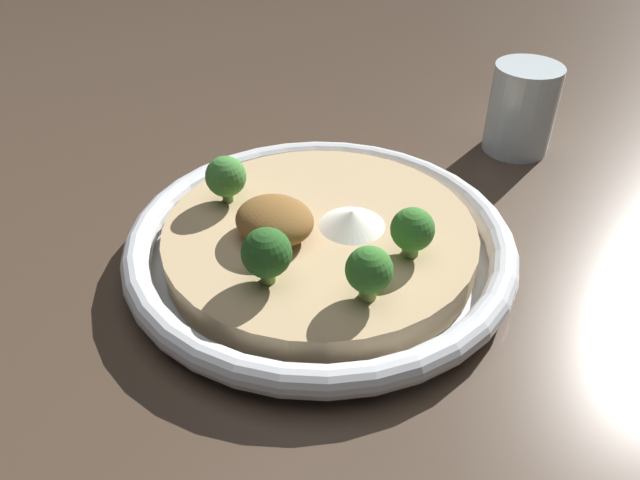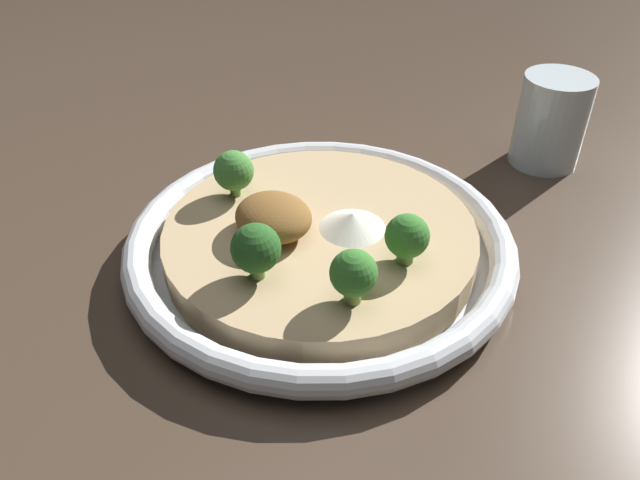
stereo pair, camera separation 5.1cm
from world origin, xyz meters
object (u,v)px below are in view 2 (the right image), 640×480
risotto_bowl (320,243)px  broccoli_front_right (353,274)px  broccoli_front_left (234,171)px  broccoli_back_right (407,237)px  broccoli_front (256,249)px  drinking_glass (551,121)px

risotto_bowl → broccoli_front_right: (0.08, -0.04, 0.04)m
risotto_bowl → broccoli_front_left: bearing=-163.0°
broccoli_back_right → broccoli_front: bearing=-120.4°
broccoli_front_right → broccoli_front: (-0.06, -0.04, 0.00)m
drinking_glass → broccoli_back_right: bearing=-78.9°
broccoli_back_right → drinking_glass: drinking_glass is taller
broccoli_back_right → broccoli_front: 0.11m
risotto_bowl → broccoli_front_right: broccoli_front_right is taller
risotto_bowl → broccoli_front_right: bearing=-25.2°
broccoli_back_right → broccoli_front: broccoli_front is taller
broccoli_front_right → broccoli_front: bearing=-150.7°
broccoli_front_left → drinking_glass: (0.11, 0.31, -0.01)m
broccoli_front_right → broccoli_front: 0.07m
broccoli_back_right → broccoli_front: (-0.06, -0.10, 0.00)m
broccoli_front_left → broccoli_back_right: bearing=16.6°
broccoli_front_left → broccoli_front_right: bearing=-4.4°
broccoli_front_left → risotto_bowl: bearing=17.0°
risotto_bowl → broccoli_front: broccoli_front is taller
broccoli_front_right → broccoli_front: size_ratio=0.94×
broccoli_front → drinking_glass: size_ratio=0.48×
broccoli_front_left → drinking_glass: size_ratio=0.45×
risotto_bowl → drinking_glass: size_ratio=3.45×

